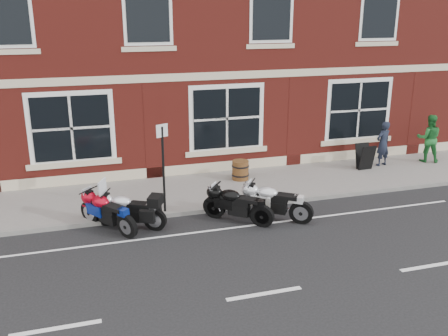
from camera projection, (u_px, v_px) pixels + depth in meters
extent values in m
plane|color=black|center=(222.00, 233.00, 12.78)|extent=(80.00, 80.00, 0.00)
cube|color=slate|center=(195.00, 191.00, 15.50)|extent=(30.00, 3.00, 0.12)
cube|color=slate|center=(208.00, 210.00, 14.05)|extent=(30.00, 0.16, 0.12)
cylinder|color=black|center=(106.00, 214.00, 13.14)|extent=(0.59, 0.41, 0.61)
cylinder|color=black|center=(155.00, 219.00, 12.85)|extent=(0.59, 0.41, 0.61)
cube|color=black|center=(128.00, 205.00, 12.91)|extent=(0.78, 0.57, 0.21)
ellipsoid|color=silver|center=(123.00, 200.00, 12.90)|extent=(0.63, 0.56, 0.30)
cube|color=black|center=(142.00, 203.00, 12.80)|extent=(0.58, 0.47, 0.10)
cube|color=silver|center=(104.00, 186.00, 12.89)|extent=(0.23, 0.37, 0.43)
cylinder|color=black|center=(91.00, 212.00, 13.26)|extent=(0.48, 0.59, 0.63)
cylinder|color=black|center=(128.00, 226.00, 12.43)|extent=(0.48, 0.59, 0.63)
cube|color=black|center=(107.00, 206.00, 12.77)|extent=(0.66, 0.78, 0.22)
ellipsoid|color=#A60719|center=(103.00, 200.00, 12.82)|extent=(0.61, 0.66, 0.32)
cube|color=black|center=(117.00, 207.00, 12.52)|extent=(0.53, 0.59, 0.10)
cylinder|color=black|center=(214.00, 206.00, 13.67)|extent=(0.54, 0.50, 0.61)
cylinder|color=black|center=(261.00, 215.00, 13.09)|extent=(0.54, 0.50, 0.61)
cube|color=black|center=(236.00, 199.00, 13.30)|extent=(0.72, 0.69, 0.21)
ellipsoid|color=black|center=(231.00, 194.00, 13.33)|extent=(0.63, 0.62, 0.31)
cube|color=black|center=(249.00, 199.00, 13.12)|extent=(0.56, 0.54, 0.10)
cylinder|color=black|center=(249.00, 205.00, 13.73)|extent=(0.59, 0.49, 0.64)
cylinder|color=black|center=(301.00, 212.00, 13.24)|extent=(0.59, 0.49, 0.64)
cube|color=black|center=(273.00, 196.00, 13.40)|extent=(0.79, 0.68, 0.22)
ellipsoid|color=silver|center=(268.00, 191.00, 13.41)|extent=(0.67, 0.63, 0.32)
cube|color=black|center=(288.00, 195.00, 13.24)|extent=(0.60, 0.54, 0.10)
cylinder|color=black|center=(215.00, 207.00, 13.62)|extent=(0.55, 0.51, 0.62)
cylinder|color=black|center=(263.00, 216.00, 13.05)|extent=(0.55, 0.51, 0.62)
cube|color=black|center=(237.00, 199.00, 13.25)|extent=(0.73, 0.69, 0.21)
ellipsoid|color=black|center=(232.00, 194.00, 13.28)|extent=(0.64, 0.62, 0.31)
cube|color=black|center=(250.00, 199.00, 13.08)|extent=(0.56, 0.54, 0.10)
imported|color=black|center=(383.00, 144.00, 17.63)|extent=(0.66, 0.52, 1.60)
imported|color=#1C6429|center=(429.00, 138.00, 18.08)|extent=(1.05, 0.97, 1.74)
cylinder|color=#421D11|center=(240.00, 170.00, 16.32)|extent=(0.54, 0.54, 0.63)
cylinder|color=black|center=(240.00, 174.00, 16.37)|extent=(0.57, 0.57, 0.05)
cylinder|color=black|center=(240.00, 166.00, 16.28)|extent=(0.57, 0.57, 0.05)
cylinder|color=black|center=(164.00, 170.00, 13.46)|extent=(0.07, 0.07, 2.40)
cube|color=silver|center=(162.00, 131.00, 13.13)|extent=(0.33, 0.16, 0.35)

